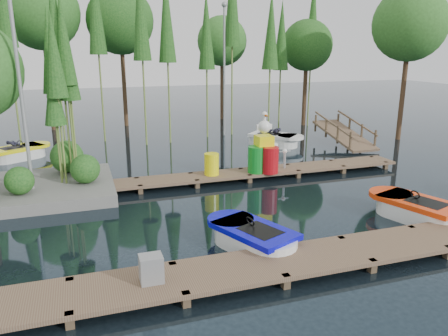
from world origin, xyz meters
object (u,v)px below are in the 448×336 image
object	(u,v)px
boat_blue	(253,239)
boat_yellow_far	(19,153)
yellow_barrel	(212,164)
boat_red	(416,210)
drum_cluster	(265,154)
utility_cabinet	(151,269)

from	to	relation	value
boat_blue	boat_yellow_far	xyz separation A→B (m)	(-6.62, 11.82, 0.03)
yellow_barrel	boat_red	bearing A→B (deg)	-49.06
drum_cluster	utility_cabinet	bearing A→B (deg)	-128.63
yellow_barrel	drum_cluster	xyz separation A→B (m)	(2.08, -0.16, 0.27)
utility_cabinet	drum_cluster	world-z (taller)	drum_cluster
boat_blue	boat_red	xyz separation A→B (m)	(5.30, 0.29, 0.01)
yellow_barrel	drum_cluster	distance (m)	2.10
utility_cabinet	drum_cluster	distance (m)	8.76
boat_yellow_far	yellow_barrel	world-z (taller)	boat_yellow_far
boat_red	utility_cabinet	size ratio (longest dim) A/B	5.48
boat_yellow_far	utility_cabinet	xyz separation A→B (m)	(3.88, -13.15, 0.30)
utility_cabinet	boat_blue	bearing A→B (deg)	25.95
boat_blue	utility_cabinet	world-z (taller)	utility_cabinet
utility_cabinet	drum_cluster	xyz separation A→B (m)	(5.47, 6.84, 0.39)
yellow_barrel	drum_cluster	size ratio (longest dim) A/B	0.35
yellow_barrel	drum_cluster	bearing A→B (deg)	-4.43
boat_red	boat_yellow_far	xyz separation A→B (m)	(-11.92, 11.53, 0.01)
boat_blue	boat_red	bearing A→B (deg)	-19.77
boat_blue	drum_cluster	bearing A→B (deg)	40.85
boat_blue	boat_yellow_far	size ratio (longest dim) A/B	1.00
boat_red	yellow_barrel	world-z (taller)	yellow_barrel
boat_blue	drum_cluster	distance (m)	6.18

